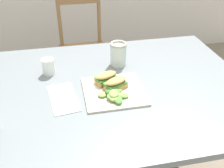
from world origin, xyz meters
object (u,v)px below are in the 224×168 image
Objects in this scene: sandwich_half_back at (106,78)px; plate_lunch at (114,91)px; mason_jar_iced_tea at (118,55)px; sandwich_half_front at (116,83)px; fork_on_napkin at (62,95)px; dining_table at (114,104)px; chair_wooden_far at (83,50)px; cup_extra_side at (48,67)px.

plate_lunch is at bearing -73.23° from sandwich_half_back.
mason_jar_iced_tea is at bearing 61.52° from sandwich_half_back.
mason_jar_iced_tea is (0.07, 0.25, 0.02)m from sandwich_half_front.
fork_on_napkin is at bearing -179.99° from sandwich_half_front.
chair_wooden_far is (-0.06, 1.03, -0.18)m from dining_table.
dining_table is 1.53× the size of chair_wooden_far.
dining_table is 0.13m from plate_lunch.
mason_jar_iced_tea is 1.53× the size of cup_extra_side.
sandwich_half_front is 1.00× the size of sandwich_half_back.
sandwich_half_back is 0.94× the size of mason_jar_iced_tea.
dining_table is at bearing -86.80° from chair_wooden_far.
fork_on_napkin is at bearing -142.23° from mason_jar_iced_tea.
dining_table is at bearing 88.25° from sandwich_half_front.
dining_table is 7.19× the size of fork_on_napkin.
chair_wooden_far is at bearing 79.71° from fork_on_napkin.
chair_wooden_far is 4.68× the size of fork_on_napkin.
sandwich_half_back is (-0.04, 0.06, 0.00)m from sandwich_half_front.
sandwich_half_front is 0.38m from cup_extra_side.
plate_lunch is (-0.01, -0.05, 0.12)m from dining_table.
chair_wooden_far reaches higher than sandwich_half_back.
plate_lunch is 2.28× the size of sandwich_half_back.
cup_extra_side is (-0.38, -0.03, -0.02)m from mason_jar_iced_tea.
mason_jar_iced_tea is (0.12, -0.83, 0.35)m from chair_wooden_far.
cup_extra_side is (-0.25, -0.85, 0.33)m from chair_wooden_far.
dining_table is at bearing 9.20° from fork_on_napkin.
dining_table is 0.15m from sandwich_half_front.
mason_jar_iced_tea reaches higher than fork_on_napkin.
cup_extra_side is at bearing 141.68° from plate_lunch.
plate_lunch is 0.38m from cup_extra_side.
fork_on_napkin reaches higher than dining_table.
chair_wooden_far is 1.12m from sandwich_half_front.
mason_jar_iced_tea reaches higher than cup_extra_side.
plate_lunch is 0.08m from sandwich_half_back.
sandwich_half_front is (0.06, -1.07, 0.33)m from chair_wooden_far.
cup_extra_side is (-0.06, 0.22, 0.04)m from fork_on_napkin.
chair_wooden_far is 0.91m from mason_jar_iced_tea.
dining_table is 0.15m from sandwich_half_back.
sandwich_half_back is (-0.04, 0.02, 0.15)m from dining_table.
mason_jar_iced_tea is (0.10, 0.19, 0.02)m from sandwich_half_back.
chair_wooden_far is 0.95m from cup_extra_side.
fork_on_napkin is (-0.24, 0.01, 0.00)m from plate_lunch.
chair_wooden_far reaches higher than sandwich_half_front.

